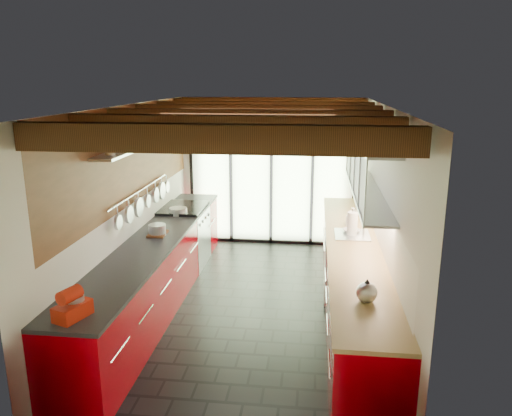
% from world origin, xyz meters
% --- Properties ---
extents(ground, '(5.50, 5.50, 0.00)m').
position_xyz_m(ground, '(0.00, 0.00, 0.00)').
color(ground, black).
rests_on(ground, ground).
extents(room_shell, '(5.50, 5.50, 5.50)m').
position_xyz_m(room_shell, '(0.00, 0.00, 1.65)').
color(room_shell, silver).
rests_on(room_shell, ground).
extents(ceiling_beams, '(3.14, 5.06, 4.90)m').
position_xyz_m(ceiling_beams, '(-0.00, 0.38, 2.46)').
color(ceiling_beams, '#593316').
rests_on(ceiling_beams, ground).
extents(glass_door, '(2.95, 0.10, 2.90)m').
position_xyz_m(glass_door, '(0.00, 2.69, 1.66)').
color(glass_door, '#C6EAAD').
rests_on(glass_door, ground).
extents(left_counter, '(0.68, 5.00, 0.92)m').
position_xyz_m(left_counter, '(-1.28, 0.00, 0.46)').
color(left_counter, '#A10009').
rests_on(left_counter, ground).
extents(range_stove, '(0.66, 0.90, 0.97)m').
position_xyz_m(range_stove, '(-1.28, 1.45, 0.47)').
color(range_stove, silver).
rests_on(range_stove, ground).
extents(right_counter, '(0.68, 5.00, 0.92)m').
position_xyz_m(right_counter, '(1.27, 0.00, 0.46)').
color(right_counter, '#A10009').
rests_on(right_counter, ground).
extents(sink_assembly, '(0.45, 0.52, 0.43)m').
position_xyz_m(sink_assembly, '(1.29, 0.40, 0.96)').
color(sink_assembly, silver).
rests_on(sink_assembly, right_counter).
extents(upper_cabinets_right, '(0.34, 3.00, 3.00)m').
position_xyz_m(upper_cabinets_right, '(1.43, 0.30, 1.85)').
color(upper_cabinets_right, silver).
rests_on(upper_cabinets_right, ground).
extents(left_wall_fixtures, '(0.28, 2.60, 0.96)m').
position_xyz_m(left_wall_fixtures, '(-1.47, 0.29, 1.78)').
color(left_wall_fixtures, silver).
rests_on(left_wall_fixtures, ground).
extents(stand_mixer, '(0.27, 0.36, 0.29)m').
position_xyz_m(stand_mixer, '(-1.27, -2.24, 1.03)').
color(stand_mixer, red).
rests_on(stand_mixer, left_counter).
extents(pot_large, '(0.25, 0.25, 0.14)m').
position_xyz_m(pot_large, '(-1.27, 0.10, 0.99)').
color(pot_large, silver).
rests_on(pot_large, left_counter).
extents(pot_small, '(0.33, 0.33, 0.10)m').
position_xyz_m(pot_small, '(-1.27, 1.13, 0.97)').
color(pot_small, silver).
rests_on(pot_small, left_counter).
extents(cutting_board, '(0.23, 0.31, 0.03)m').
position_xyz_m(cutting_board, '(-1.27, 0.12, 0.93)').
color(cutting_board, brown).
rests_on(cutting_board, left_counter).
extents(kettle, '(0.24, 0.26, 0.23)m').
position_xyz_m(kettle, '(1.27, -1.62, 1.02)').
color(kettle, silver).
rests_on(kettle, right_counter).
extents(paper_towel, '(0.16, 0.16, 0.37)m').
position_xyz_m(paper_towel, '(1.27, 0.40, 1.07)').
color(paper_towel, white).
rests_on(paper_towel, right_counter).
extents(soap_bottle, '(0.12, 0.12, 0.21)m').
position_xyz_m(soap_bottle, '(1.27, 0.85, 1.03)').
color(soap_bottle, silver).
rests_on(soap_bottle, right_counter).
extents(bowl, '(0.26, 0.26, 0.05)m').
position_xyz_m(bowl, '(1.27, 0.50, 0.95)').
color(bowl, silver).
rests_on(bowl, right_counter).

